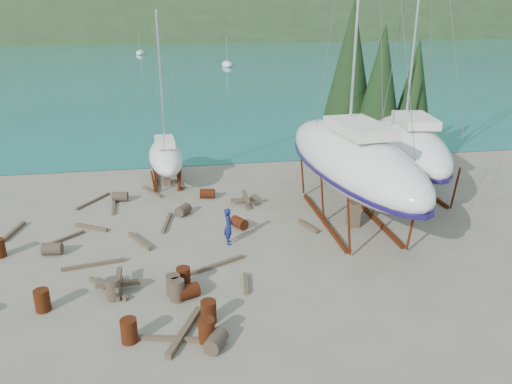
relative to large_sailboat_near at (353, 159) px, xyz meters
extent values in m
plane|color=#665F50|center=(-7.61, -3.65, -3.48)|extent=(600.00, 600.00, 0.00)
plane|color=#186778|center=(-7.61, 311.35, -3.47)|extent=(700.00, 700.00, 0.00)
ellipsoid|color=#24361B|center=(-7.61, 316.35, -3.48)|extent=(800.00, 360.00, 110.00)
cube|color=beige|center=(-67.61, 186.35, -1.48)|extent=(6.00, 5.00, 4.00)
cube|color=#A54C2D|center=(-67.61, 186.35, 1.32)|extent=(6.60, 5.60, 1.60)
cube|color=beige|center=(-27.61, 186.35, -1.48)|extent=(6.00, 5.00, 4.00)
cube|color=#A54C2D|center=(-27.61, 186.35, 1.32)|extent=(6.60, 5.60, 1.60)
cube|color=beige|center=(22.39, 186.35, -1.48)|extent=(6.00, 5.00, 4.00)
cube|color=#A54C2D|center=(22.39, 186.35, 1.32)|extent=(6.60, 5.60, 1.60)
cylinder|color=black|center=(4.89, 8.35, -2.68)|extent=(0.36, 0.36, 1.60)
cone|color=black|center=(4.89, 8.35, 2.32)|extent=(3.60, 3.60, 8.40)
cylinder|color=black|center=(6.39, 6.35, -2.80)|extent=(0.36, 0.36, 1.36)
cone|color=black|center=(6.39, 6.35, 1.45)|extent=(3.06, 3.06, 7.14)
cylinder|color=black|center=(3.39, 10.35, -2.56)|extent=(0.36, 0.36, 1.84)
cone|color=black|center=(3.39, 10.35, 3.19)|extent=(4.14, 4.14, 9.66)
cylinder|color=black|center=(7.89, 9.35, -2.76)|extent=(0.36, 0.36, 1.44)
cone|color=black|center=(7.89, 9.35, 1.74)|extent=(3.24, 3.24, 7.56)
ellipsoid|color=silver|center=(2.39, 76.35, -3.10)|extent=(2.00, 5.00, 1.40)
cylinder|color=silver|center=(2.39, 76.35, -0.25)|extent=(0.08, 0.08, 5.00)
ellipsoid|color=silver|center=(-15.61, 106.35, -3.10)|extent=(2.00, 5.00, 1.40)
cylinder|color=silver|center=(-15.61, 106.35, -0.25)|extent=(0.08, 0.08, 5.00)
ellipsoid|color=silver|center=(0.00, 0.02, -0.04)|extent=(5.24, 14.04, 3.20)
cube|color=#160D45|center=(0.00, -0.67, -1.19)|extent=(0.47, 2.48, 1.00)
cube|color=silver|center=(0.00, -0.67, 1.81)|extent=(2.57, 4.30, 0.50)
cube|color=#622E10|center=(-1.40, 0.02, -3.38)|extent=(0.18, 7.55, 0.20)
cube|color=#622E10|center=(1.40, 0.02, -3.38)|extent=(0.18, 7.55, 0.20)
cube|color=brown|center=(0.00, -0.67, -2.81)|extent=(0.50, 0.80, 1.33)
ellipsoid|color=silver|center=(4.98, 3.82, -0.47)|extent=(5.34, 12.22, 2.79)
cube|color=#160D45|center=(4.98, 3.23, -1.41)|extent=(0.60, 2.14, 1.00)
cube|color=silver|center=(4.98, 3.23, 1.18)|extent=(2.45, 3.81, 0.50)
cube|color=#622E10|center=(3.78, 3.82, -3.38)|extent=(0.18, 6.50, 0.20)
cube|color=#622E10|center=(6.18, 3.82, -3.38)|extent=(0.18, 6.50, 0.20)
cube|color=brown|center=(4.98, 3.23, -2.92)|extent=(0.50, 0.80, 1.11)
ellipsoid|color=silver|center=(-9.68, 8.06, -1.74)|extent=(2.61, 6.88, 1.73)
cube|color=#160D45|center=(-9.68, 7.73, -2.16)|extent=(0.34, 1.23, 1.00)
cube|color=silver|center=(-9.68, 7.73, -0.63)|extent=(1.31, 2.10, 0.50)
cylinder|color=silver|center=(-9.68, 8.40, 3.27)|extent=(0.14, 0.14, 8.09)
cube|color=#622E10|center=(-10.42, 8.06, -3.38)|extent=(0.18, 3.71, 0.20)
cube|color=#622E10|center=(-8.94, 8.06, -3.38)|extent=(0.18, 3.71, 0.20)
cube|color=brown|center=(-9.68, 7.73, -3.29)|extent=(0.50, 0.80, 0.37)
imported|color=#121A4F|center=(-6.76, -1.70, -2.55)|extent=(0.45, 0.68, 1.85)
cylinder|color=#2D2823|center=(-8.15, -9.62, -3.19)|extent=(0.94, 1.05, 0.58)
cylinder|color=#622E10|center=(-8.43, -9.18, -3.04)|extent=(0.58, 0.58, 0.88)
cylinder|color=#622E10|center=(-7.28, 4.70, -3.19)|extent=(0.98, 0.74, 0.58)
cylinder|color=#2D2823|center=(-9.50, -5.97, -3.04)|extent=(0.58, 0.58, 0.88)
cylinder|color=#622E10|center=(-6.00, 0.03, -3.19)|extent=(0.94, 1.05, 0.58)
cylinder|color=#622E10|center=(-8.27, -8.07, -3.04)|extent=(0.58, 0.58, 0.88)
cylinder|color=#2D2823|center=(-12.45, 5.07, -3.19)|extent=(0.95, 0.69, 0.58)
cylinder|color=#622E10|center=(-11.07, -8.73, -3.04)|extent=(0.58, 0.58, 0.88)
cylinder|color=#2D2823|center=(-8.82, 2.31, -3.19)|extent=(0.98, 1.05, 0.58)
cylinder|color=#622E10|center=(-8.95, -6.30, -3.19)|extent=(1.03, 0.86, 0.58)
cylinder|color=#622E10|center=(-14.44, -6.23, -3.04)|extent=(0.58, 0.58, 0.88)
cylinder|color=#622E10|center=(-9.08, -5.42, -3.04)|extent=(0.58, 0.58, 0.88)
cylinder|color=#2D2823|center=(-15.03, -1.45, -3.19)|extent=(0.93, 0.66, 0.58)
cylinder|color=#2D2823|center=(-11.84, -5.85, -3.04)|extent=(0.58, 0.58, 0.88)
cylinder|color=#2D2823|center=(-9.36, -6.38, -3.04)|extent=(0.58, 0.58, 0.88)
cube|color=brown|center=(-14.04, 5.16, -3.40)|extent=(1.69, 2.46, 0.14)
cube|color=brown|center=(-2.43, -0.60, -3.38)|extent=(0.77, 1.64, 0.19)
cube|color=brown|center=(-17.50, 1.35, -3.38)|extent=(0.66, 2.31, 0.19)
cube|color=brown|center=(-9.75, -8.93, -3.40)|extent=(2.53, 0.76, 0.15)
cube|color=brown|center=(-13.62, 1.22, -3.39)|extent=(1.77, 1.20, 0.17)
cube|color=brown|center=(-7.66, -3.99, -3.39)|extent=(2.84, 1.50, 0.16)
cube|color=brown|center=(-9.14, 7.24, -3.38)|extent=(1.16, 1.53, 0.19)
cube|color=brown|center=(-6.53, -5.74, -3.39)|extent=(0.36, 1.53, 0.17)
cube|color=brown|center=(-11.06, -0.88, -3.38)|extent=(1.25, 2.06, 0.19)
cube|color=brown|center=(-10.63, 6.20, -3.40)|extent=(1.26, 2.09, 0.15)
cube|color=brown|center=(-9.75, 1.17, -3.39)|extent=(0.57, 2.50, 0.16)
cube|color=brown|center=(-13.00, -2.95, -3.40)|extent=(2.74, 0.66, 0.15)
cube|color=brown|center=(-12.14, -5.17, -3.39)|extent=(1.78, 2.02, 0.17)
cube|color=brown|center=(-12.77, 4.23, -3.40)|extent=(0.29, 2.70, 0.15)
cube|color=brown|center=(-9.18, -8.65, -3.36)|extent=(1.41, 2.73, 0.23)
cube|color=brown|center=(-14.74, 0.05, -3.39)|extent=(1.70, 1.57, 0.16)
cube|color=brown|center=(-11.72, -5.23, -3.38)|extent=(0.20, 1.80, 0.20)
cube|color=brown|center=(-11.72, -5.23, -3.18)|extent=(1.80, 0.20, 0.20)
cube|color=brown|center=(-11.72, -5.23, -2.98)|extent=(0.20, 1.80, 0.20)
cube|color=brown|center=(-5.13, 3.25, -3.38)|extent=(0.20, 1.80, 0.20)
cube|color=brown|center=(-5.13, 3.25, -3.18)|extent=(1.80, 0.20, 0.20)
cube|color=brown|center=(-5.13, 3.25, -2.98)|extent=(0.20, 1.80, 0.20)
camera|label=1|loc=(-9.23, -23.69, 7.40)|focal=35.00mm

